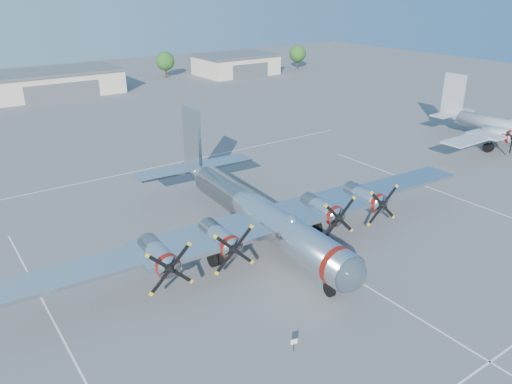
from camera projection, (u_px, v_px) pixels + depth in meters
ground at (281, 234)px, 48.89m from camera, size 260.00×260.00×0.00m
parking_lines at (293, 241)px, 47.57m from camera, size 60.00×50.08×0.01m
hangar_center at (53, 82)px, 109.72m from camera, size 28.60×14.60×5.40m
hangar_east at (236, 64)px, 135.23m from camera, size 20.60×14.60×5.40m
tree_east at (165, 61)px, 129.64m from camera, size 4.80×4.80×6.64m
tree_far_east at (298, 54)px, 143.80m from camera, size 4.80×4.80×6.64m
main_bomber_b29 at (256, 240)px, 47.66m from camera, size 47.89×34.11×10.22m
twin_engine_east at (497, 144)px, 76.36m from camera, size 30.38×22.05×9.53m
info_placard at (294, 343)px, 33.02m from camera, size 0.48×0.16×0.93m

